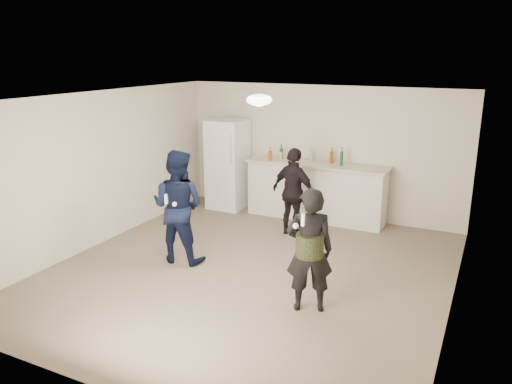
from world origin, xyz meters
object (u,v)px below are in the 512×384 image
at_px(spectator, 294,192).
at_px(fridge, 228,164).
at_px(woman, 309,250).
at_px(man, 178,206).
at_px(shaker, 281,156).
at_px(counter, 316,192).

bearing_deg(spectator, fridge, -9.79).
relative_size(fridge, woman, 1.15).
bearing_deg(man, woman, 160.01).
distance_m(shaker, spectator, 1.20).
xyz_separation_m(counter, fridge, (-1.86, -0.07, 0.38)).
bearing_deg(counter, man, -113.46).
relative_size(counter, shaker, 15.29).
bearing_deg(counter, spectator, -92.74).
bearing_deg(shaker, woman, -61.21).
xyz_separation_m(counter, shaker, (-0.70, -0.08, 0.65)).
height_order(shaker, spectator, spectator).
height_order(counter, fridge, fridge).
distance_m(counter, man, 3.04).
height_order(fridge, shaker, fridge).
bearing_deg(woman, man, -38.60).
relative_size(counter, fridge, 1.44).
height_order(shaker, woman, woman).
relative_size(fridge, shaker, 10.59).
relative_size(counter, woman, 1.66).
bearing_deg(woman, fridge, -72.58).
distance_m(man, spectator, 2.12).
bearing_deg(woman, spectator, -88.65).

